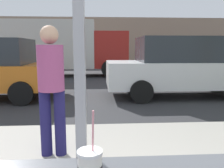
# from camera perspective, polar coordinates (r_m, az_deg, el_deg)

# --- Properties ---
(ground_plane) EXTENTS (60.00, 60.00, 0.00)m
(ground_plane) POSITION_cam_1_polar(r_m,az_deg,el_deg) (9.14, -4.04, -0.54)
(ground_plane) COLOR #2D2D30
(sidewalk_strip) EXTENTS (16.00, 2.80, 0.13)m
(sidewalk_strip) POSITION_cam_1_polar(r_m,az_deg,el_deg) (2.98, -5.03, -19.79)
(sidewalk_strip) COLOR #9E998E
(sidewalk_strip) RESTS_ON ground
(building_facade_far) EXTENTS (28.00, 1.20, 4.06)m
(building_facade_far) POSITION_cam_1_polar(r_m,az_deg,el_deg) (20.46, -3.86, 10.37)
(building_facade_far) COLOR gray
(building_facade_far) RESTS_ON ground
(parked_car_white) EXTENTS (4.69, 1.96, 1.83)m
(parked_car_white) POSITION_cam_1_polar(r_m,az_deg,el_deg) (7.45, 16.81, 4.06)
(parked_car_white) COLOR silver
(parked_car_white) RESTS_ON ground
(box_truck) EXTENTS (6.34, 2.44, 2.89)m
(box_truck) POSITION_cam_1_polar(r_m,az_deg,el_deg) (12.83, -11.45, 9.10)
(box_truck) COLOR beige
(box_truck) RESTS_ON ground
(pedestrian) EXTENTS (0.32, 0.32, 1.63)m
(pedestrian) POSITION_cam_1_polar(r_m,az_deg,el_deg) (2.94, -14.80, 0.21)
(pedestrian) COLOR #1E1B52
(pedestrian) RESTS_ON sidewalk_strip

